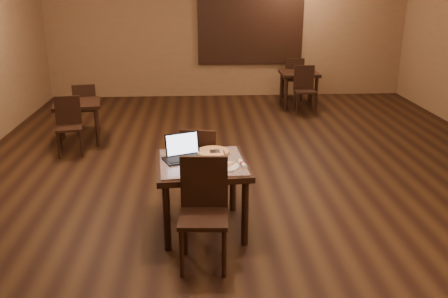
{
  "coord_description": "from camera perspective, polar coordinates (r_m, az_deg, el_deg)",
  "views": [
    {
      "loc": [
        -0.71,
        -5.76,
        2.48
      ],
      "look_at": [
        -0.44,
        -1.15,
        0.85
      ],
      "focal_mm": 38.0,
      "sensor_mm": 36.0,
      "label": 1
    }
  ],
  "objects": [
    {
      "name": "other_table_a",
      "position": [
        10.1,
        9.0,
        8.46
      ],
      "size": [
        0.78,
        0.78,
        0.72
      ],
      "rotation": [
        0.0,
        0.0,
        -0.02
      ],
      "color": "black",
      "rests_on": "ground"
    },
    {
      "name": "spatula",
      "position": [
        5.01,
        -1.11,
        -0.28
      ],
      "size": [
        0.14,
        0.27,
        0.01
      ],
      "primitive_type": "cube",
      "rotation": [
        0.0,
        0.0,
        0.11
      ],
      "color": "silver",
      "rests_on": "pizza_whole"
    },
    {
      "name": "pizza_pan",
      "position": [
        5.03,
        -1.34,
        -0.46
      ],
      "size": [
        0.37,
        0.37,
        0.01
      ],
      "primitive_type": "cylinder",
      "color": "silver",
      "rests_on": "tiled_table"
    },
    {
      "name": "chair_main_far",
      "position": [
        5.47,
        -2.89,
        -1.5
      ],
      "size": [
        0.48,
        0.48,
        0.93
      ],
      "rotation": [
        0.0,
        0.0,
        2.94
      ],
      "color": "black",
      "rests_on": "ground"
    },
    {
      "name": "other_table_a_chair_near",
      "position": [
        9.59,
        9.65,
        7.41
      ],
      "size": [
        0.41,
        0.41,
        0.93
      ],
      "rotation": [
        0.0,
        0.0,
        -0.02
      ],
      "color": "black",
      "rests_on": "ground"
    },
    {
      "name": "pizza_whole",
      "position": [
        5.03,
        -1.34,
        -0.3
      ],
      "size": [
        0.35,
        0.35,
        0.02
      ],
      "color": "beige",
      "rests_on": "pizza_pan"
    },
    {
      "name": "ground",
      "position": [
        6.31,
        3.4,
        -3.74
      ],
      "size": [
        10.0,
        10.0,
        0.0
      ],
      "primitive_type": "plane",
      "color": "black",
      "rests_on": "ground"
    },
    {
      "name": "other_table_b_chair_far",
      "position": [
        8.46,
        -16.33,
        5.05
      ],
      "size": [
        0.44,
        0.44,
        0.87
      ],
      "rotation": [
        0.0,
        0.0,
        3.33
      ],
      "color": "black",
      "rests_on": "ground"
    },
    {
      "name": "other_table_b_chair_near",
      "position": [
        7.52,
        -18.18,
        3.1
      ],
      "size": [
        0.44,
        0.44,
        0.87
      ],
      "rotation": [
        0.0,
        0.0,
        0.19
      ],
      "color": "black",
      "rests_on": "ground"
    },
    {
      "name": "laptop",
      "position": [
        4.89,
        -5.04,
        -0.38
      ],
      "size": [
        0.43,
        0.41,
        0.25
      ],
      "rotation": [
        0.0,
        0.0,
        0.38
      ],
      "color": "black",
      "rests_on": "tiled_table"
    },
    {
      "name": "pizza_slice",
      "position": [
        4.64,
        0.07,
        -1.98
      ],
      "size": [
        0.26,
        0.26,
        0.02
      ],
      "primitive_type": null,
      "rotation": [
        0.0,
        0.0,
        0.8
      ],
      "color": "beige",
      "rests_on": "plate"
    },
    {
      "name": "plate",
      "position": [
        4.64,
        0.07,
        -2.14
      ],
      "size": [
        0.28,
        0.28,
        0.02
      ],
      "primitive_type": "cylinder",
      "color": "white",
      "rests_on": "tiled_table"
    },
    {
      "name": "wall_back",
      "position": [
        10.83,
        0.47,
        14.24
      ],
      "size": [
        8.0,
        0.02,
        3.0
      ],
      "primitive_type": "cube",
      "color": "brown",
      "rests_on": "ground"
    },
    {
      "name": "napkin_roll",
      "position": [
        4.69,
        2.24,
        -1.78
      ],
      "size": [
        0.08,
        0.19,
        0.04
      ],
      "rotation": [
        0.0,
        0.0,
        0.22
      ],
      "color": "white",
      "rests_on": "tiled_table"
    },
    {
      "name": "other_table_b",
      "position": [
        7.97,
        -17.25,
        4.6
      ],
      "size": [
        0.84,
        0.84,
        0.67
      ],
      "rotation": [
        0.0,
        0.0,
        0.19
      ],
      "color": "black",
      "rests_on": "ground"
    },
    {
      "name": "mural",
      "position": [
        10.83,
        3.21,
        14.48
      ],
      "size": [
        2.34,
        0.05,
        1.64
      ],
      "color": "#255587",
      "rests_on": "wall_back"
    },
    {
      "name": "other_table_a_chair_far",
      "position": [
        10.63,
        8.36,
        8.64
      ],
      "size": [
        0.41,
        0.41,
        0.93
      ],
      "rotation": [
        0.0,
        0.0,
        3.12
      ],
      "color": "black",
      "rests_on": "ground"
    },
    {
      "name": "tiled_table",
      "position": [
        4.85,
        -2.65,
        -2.64
      ],
      "size": [
        0.99,
        0.99,
        0.76
      ],
      "rotation": [
        0.0,
        0.0,
        0.08
      ],
      "color": "black",
      "rests_on": "ground"
    },
    {
      "name": "chair_main_near",
      "position": [
        4.32,
        -2.44,
        -6.83
      ],
      "size": [
        0.46,
        0.46,
        1.0
      ],
      "rotation": [
        0.0,
        0.0,
        -0.07
      ],
      "color": "black",
      "rests_on": "ground"
    }
  ]
}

